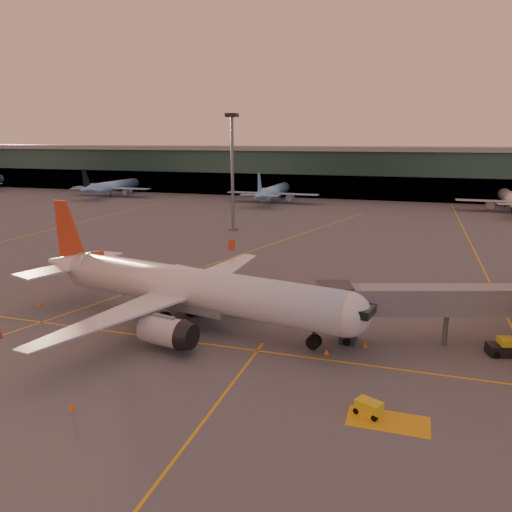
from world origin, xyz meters
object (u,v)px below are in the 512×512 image
(catering_truck, at_px, (188,286))
(gpu_cart, at_px, (369,408))
(main_airplane, at_px, (185,289))
(pushback_tug, at_px, (506,348))

(catering_truck, bearing_deg, gpu_cart, -19.91)
(main_airplane, distance_m, gpu_cart, 25.19)
(main_airplane, bearing_deg, gpu_cart, -20.71)
(main_airplane, relative_size, catering_truck, 6.35)
(main_airplane, height_order, pushback_tug, main_airplane)
(gpu_cart, relative_size, pushback_tug, 0.62)
(gpu_cart, xyz_separation_m, pushback_tug, (11.59, 14.89, 0.14))
(catering_truck, height_order, pushback_tug, catering_truck)
(main_airplane, distance_m, catering_truck, 5.93)
(main_airplane, bearing_deg, pushback_tug, 14.02)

